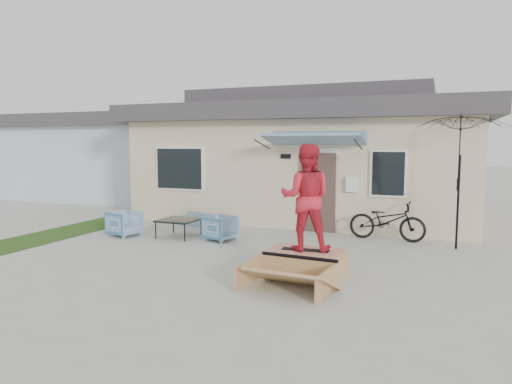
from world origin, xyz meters
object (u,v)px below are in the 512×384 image
at_px(coffee_table, 179,228).
at_px(skater, 306,195).
at_px(bicycle, 387,216).
at_px(armchair_right, 220,227).
at_px(armchair_left, 125,222).
at_px(patio_umbrella, 459,171).
at_px(skateboard, 305,249).
at_px(loveseat, 208,217).
at_px(skate_ramp, 304,264).

xyz_separation_m(coffee_table, skater, (3.90, -2.15, 1.22)).
bearing_deg(bicycle, armchair_right, 116.65).
distance_m(armchair_left, armchair_right, 2.52).
bearing_deg(coffee_table, patio_umbrella, 9.89).
bearing_deg(skateboard, loveseat, 131.83).
distance_m(loveseat, skate_ramp, 5.48).
distance_m(loveseat, armchair_left, 2.41).
xyz_separation_m(bicycle, skate_ramp, (-1.02, -3.72, -0.36)).
xyz_separation_m(armchair_left, skate_ramp, (5.23, -1.80, -0.13)).
relative_size(armchair_left, skateboard, 0.85).
relative_size(armchair_left, bicycle, 0.39).
relative_size(coffee_table, bicycle, 0.50).
xyz_separation_m(coffee_table, skate_ramp, (3.90, -2.19, -0.00)).
relative_size(patio_umbrella, skateboard, 2.72).
bearing_deg(armchair_left, skate_ramp, -96.59).
xyz_separation_m(armchair_left, patio_umbrella, (7.81, 1.53, 1.39)).
relative_size(bicycle, skate_ramp, 1.02).
xyz_separation_m(bicycle, skateboard, (-1.02, -3.68, -0.11)).
bearing_deg(coffee_table, armchair_left, -163.40).
distance_m(coffee_table, skateboard, 4.46).
bearing_deg(armchair_left, loveseat, -20.52).
bearing_deg(armchair_right, bicycle, 128.15).
relative_size(coffee_table, patio_umbrella, 0.40).
height_order(armchair_right, bicycle, bicycle).
bearing_deg(bicycle, coffee_table, 111.79).
bearing_deg(loveseat, coffee_table, 106.03).
height_order(patio_umbrella, skateboard, patio_umbrella).
bearing_deg(coffee_table, bicycle, 17.28).
bearing_deg(skate_ramp, armchair_left, 165.57).
distance_m(patio_umbrella, skater, 4.18).
bearing_deg(armchair_right, skate_ramp, 67.36).
bearing_deg(patio_umbrella, armchair_left, -168.94).
bearing_deg(patio_umbrella, coffee_table, -170.11).
relative_size(bicycle, patio_umbrella, 0.80).
relative_size(loveseat, armchair_left, 1.98).
bearing_deg(skate_ramp, coffee_table, 155.11).
height_order(loveseat, patio_umbrella, patio_umbrella).
distance_m(armchair_left, skater, 5.63).
xyz_separation_m(loveseat, armchair_right, (1.18, -1.62, 0.06)).
xyz_separation_m(loveseat, skate_ramp, (3.93, -3.82, -0.05)).
height_order(coffee_table, bicycle, bicycle).
bearing_deg(skateboard, coffee_table, 146.79).
height_order(loveseat, armchair_left, armchair_left).
bearing_deg(loveseat, armchair_left, 72.07).
bearing_deg(patio_umbrella, skate_ramp, -127.75).
height_order(armchair_left, bicycle, bicycle).
bearing_deg(armchair_right, patio_umbrella, 118.01).
bearing_deg(skate_ramp, bicycle, 79.19).
bearing_deg(bicycle, skateboard, 169.06).
xyz_separation_m(armchair_right, bicycle, (3.76, 1.53, 0.25)).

